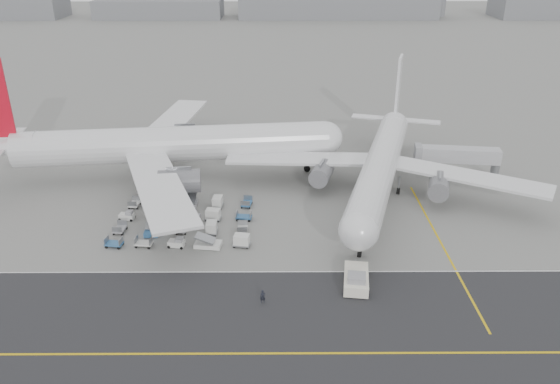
{
  "coord_description": "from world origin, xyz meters",
  "views": [
    {
      "loc": [
        6.16,
        -63.57,
        40.14
      ],
      "look_at": [
        6.54,
        12.0,
        5.15
      ],
      "focal_mm": 35.0,
      "sensor_mm": 36.0,
      "label": 1
    }
  ],
  "objects_px": {
    "pushback_tug": "(356,279)",
    "jet_bridge": "(459,156)",
    "ground_crew_a": "(263,297)",
    "airliner_b": "(381,163)",
    "airliner_a": "(165,145)"
  },
  "relations": [
    {
      "from": "pushback_tug",
      "to": "jet_bridge",
      "type": "distance_m",
      "value": 41.82
    },
    {
      "from": "pushback_tug",
      "to": "ground_crew_a",
      "type": "distance_m",
      "value": 12.34
    },
    {
      "from": "airliner_b",
      "to": "ground_crew_a",
      "type": "distance_m",
      "value": 37.66
    },
    {
      "from": "airliner_a",
      "to": "jet_bridge",
      "type": "distance_m",
      "value": 53.42
    },
    {
      "from": "pushback_tug",
      "to": "jet_bridge",
      "type": "bearing_deg",
      "value": 63.87
    },
    {
      "from": "jet_bridge",
      "to": "ground_crew_a",
      "type": "bearing_deg",
      "value": -125.03
    },
    {
      "from": "airliner_b",
      "to": "ground_crew_a",
      "type": "bearing_deg",
      "value": -104.93
    },
    {
      "from": "pushback_tug",
      "to": "jet_bridge",
      "type": "xyz_separation_m",
      "value": [
        23.11,
        34.7,
        3.23
      ]
    },
    {
      "from": "airliner_b",
      "to": "ground_crew_a",
      "type": "xyz_separation_m",
      "value": [
        -19.58,
        -31.84,
        -4.63
      ]
    },
    {
      "from": "airliner_b",
      "to": "pushback_tug",
      "type": "height_order",
      "value": "airliner_b"
    },
    {
      "from": "airliner_b",
      "to": "jet_bridge",
      "type": "height_order",
      "value": "airliner_b"
    },
    {
      "from": "airliner_a",
      "to": "ground_crew_a",
      "type": "xyz_separation_m",
      "value": [
        18.45,
        -38.59,
        -5.61
      ]
    },
    {
      "from": "airliner_b",
      "to": "jet_bridge",
      "type": "xyz_separation_m",
      "value": [
        15.34,
        6.48,
        -1.32
      ]
    },
    {
      "from": "ground_crew_a",
      "to": "jet_bridge",
      "type": "bearing_deg",
      "value": 39.81
    },
    {
      "from": "airliner_a",
      "to": "ground_crew_a",
      "type": "distance_m",
      "value": 43.14
    }
  ]
}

